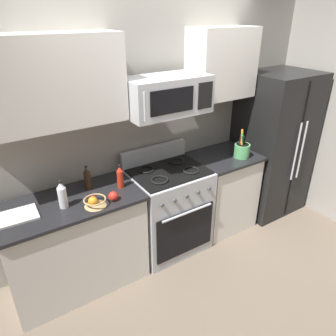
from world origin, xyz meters
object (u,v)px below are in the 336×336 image
at_px(cutting_board, 11,218).
at_px(bottle_vinegar, 62,195).
at_px(utensil_crock, 242,150).
at_px(bottle_soy, 87,178).
at_px(fruit_basket, 95,202).
at_px(range_oven, 168,209).
at_px(refrigerator, 272,145).
at_px(bottle_hot_sauce, 120,177).
at_px(apple_loose, 113,196).
at_px(microwave, 167,95).

height_order(cutting_board, bottle_vinegar, bottle_vinegar).
height_order(utensil_crock, bottle_soy, utensil_crock).
xyz_separation_m(fruit_basket, cutting_board, (-0.61, 0.18, -0.03)).
height_order(range_oven, utensil_crock, utensil_crock).
relative_size(fruit_basket, bottle_vinegar, 0.76).
distance_m(refrigerator, utensil_crock, 0.67).
distance_m(bottle_hot_sauce, bottle_vinegar, 0.53).
distance_m(apple_loose, cutting_board, 0.80).
bearing_deg(utensil_crock, apple_loose, -177.91).
bearing_deg(fruit_basket, utensil_crock, 1.74).
bearing_deg(refrigerator, microwave, 178.34).
bearing_deg(fruit_basket, range_oven, 12.31).
xyz_separation_m(apple_loose, cutting_board, (-0.78, 0.19, -0.03)).
distance_m(bottle_soy, bottle_hot_sauce, 0.29).
xyz_separation_m(range_oven, microwave, (-0.00, 0.03, 1.20)).
bearing_deg(apple_loose, fruit_basket, 178.49).
relative_size(fruit_basket, bottle_soy, 0.83).
bearing_deg(range_oven, bottle_vinegar, -176.68).
distance_m(refrigerator, microwave, 1.72).
relative_size(range_oven, bottle_soy, 4.86).
bearing_deg(microwave, utensil_crock, -10.27).
xyz_separation_m(fruit_basket, bottle_soy, (0.06, 0.30, 0.06)).
xyz_separation_m(microwave, apple_loose, (-0.68, -0.21, -0.72)).
bearing_deg(bottle_soy, fruit_basket, -100.69).
xyz_separation_m(range_oven, apple_loose, (-0.68, -0.19, 0.48)).
bearing_deg(fruit_basket, microwave, 14.05).
relative_size(refrigerator, bottle_hot_sauce, 7.78).
relative_size(cutting_board, bottle_hot_sauce, 1.73).
relative_size(utensil_crock, bottle_soy, 1.40).
bearing_deg(bottle_vinegar, apple_loose, -18.27).
xyz_separation_m(refrigerator, cutting_board, (-2.97, 0.02, 0.05)).
height_order(microwave, bottle_soy, microwave).
bearing_deg(bottle_hot_sauce, bottle_soy, 152.24).
height_order(fruit_basket, bottle_vinegar, bottle_vinegar).
height_order(range_oven, apple_loose, range_oven).
distance_m(refrigerator, fruit_basket, 2.37).
xyz_separation_m(utensil_crock, fruit_basket, (-1.71, -0.05, -0.04)).
bearing_deg(bottle_vinegar, cutting_board, 171.39).
bearing_deg(cutting_board, bottle_vinegar, -8.61).
xyz_separation_m(refrigerator, bottle_soy, (-2.30, 0.14, 0.14)).
distance_m(utensil_crock, bottle_hot_sauce, 1.40).
bearing_deg(apple_loose, bottle_vinegar, 161.73).
bearing_deg(bottle_soy, refrigerator, -3.39).
relative_size(refrigerator, utensil_crock, 5.57).
bearing_deg(utensil_crock, refrigerator, 9.95).
bearing_deg(cutting_board, apple_loose, -13.47).
bearing_deg(apple_loose, refrigerator, 4.44).
relative_size(fruit_basket, cutting_board, 0.48).
bearing_deg(bottle_vinegar, microwave, 4.77).
bearing_deg(cutting_board, bottle_hot_sauce, -0.85).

